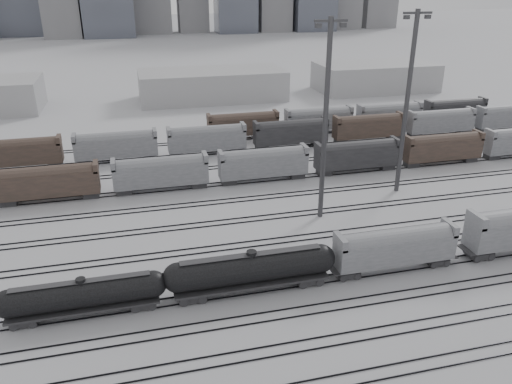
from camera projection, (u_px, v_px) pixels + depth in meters
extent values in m
plane|color=silver|center=(268.00, 293.00, 54.52)|extent=(900.00, 900.00, 0.00)
cube|color=black|center=(310.00, 380.00, 42.67)|extent=(220.00, 0.07, 0.16)
cube|color=black|center=(297.00, 352.00, 45.85)|extent=(220.00, 0.07, 0.16)
cube|color=black|center=(292.00, 342.00, 47.12)|extent=(220.00, 0.07, 0.16)
cube|color=black|center=(281.00, 319.00, 50.29)|extent=(220.00, 0.07, 0.16)
cube|color=black|center=(277.00, 311.00, 51.57)|extent=(220.00, 0.07, 0.16)
cube|color=black|center=(268.00, 291.00, 54.74)|extent=(220.00, 0.07, 0.16)
cube|color=black|center=(264.00, 284.00, 56.02)|extent=(220.00, 0.07, 0.16)
cube|color=black|center=(256.00, 268.00, 59.19)|extent=(220.00, 0.07, 0.16)
cube|color=black|center=(254.00, 261.00, 60.47)|extent=(220.00, 0.07, 0.16)
cube|color=black|center=(247.00, 247.00, 63.64)|extent=(220.00, 0.07, 0.16)
cube|color=black|center=(244.00, 242.00, 64.92)|extent=(220.00, 0.07, 0.16)
cube|color=black|center=(235.00, 223.00, 69.87)|extent=(220.00, 0.07, 0.16)
cube|color=black|center=(233.00, 219.00, 71.14)|extent=(220.00, 0.07, 0.16)
cube|color=black|center=(226.00, 203.00, 76.10)|extent=(220.00, 0.07, 0.16)
cube|color=black|center=(224.00, 199.00, 77.37)|extent=(220.00, 0.07, 0.16)
cube|color=black|center=(218.00, 186.00, 82.32)|extent=(220.00, 0.07, 0.16)
cube|color=black|center=(216.00, 183.00, 83.60)|extent=(220.00, 0.07, 0.16)
cube|color=black|center=(210.00, 169.00, 89.44)|extent=(220.00, 0.07, 0.16)
cube|color=black|center=(208.00, 167.00, 90.72)|extent=(220.00, 0.07, 0.16)
cube|color=black|center=(203.00, 155.00, 96.56)|extent=(220.00, 0.07, 0.16)
cube|color=black|center=(202.00, 153.00, 97.84)|extent=(220.00, 0.07, 0.16)
cube|color=black|center=(197.00, 143.00, 103.68)|extent=(220.00, 0.07, 0.16)
cube|color=black|center=(196.00, 141.00, 104.95)|extent=(220.00, 0.07, 0.16)
cube|color=black|center=(25.00, 319.00, 49.57)|extent=(2.51, 2.03, 0.68)
cube|color=black|center=(143.00, 302.00, 52.19)|extent=(2.51, 2.03, 0.68)
cube|color=black|center=(85.00, 306.00, 50.69)|extent=(14.97, 2.61, 0.24)
cylinder|color=black|center=(83.00, 294.00, 50.07)|extent=(14.00, 2.80, 2.80)
sphere|color=black|center=(7.00, 304.00, 48.49)|extent=(2.80, 2.80, 2.80)
sphere|color=black|center=(153.00, 284.00, 51.66)|extent=(2.80, 2.80, 2.80)
cylinder|color=black|center=(81.00, 281.00, 49.46)|extent=(0.97, 0.97, 0.48)
cube|color=black|center=(81.00, 281.00, 49.50)|extent=(13.52, 0.87, 0.06)
cube|color=black|center=(192.00, 294.00, 53.31)|extent=(2.86, 2.31, 0.77)
cube|color=black|center=(308.00, 277.00, 56.29)|extent=(2.86, 2.31, 0.77)
cube|color=black|center=(252.00, 281.00, 54.58)|extent=(17.05, 2.97, 0.28)
cylinder|color=black|center=(252.00, 268.00, 53.89)|extent=(15.95, 3.19, 3.19)
sphere|color=black|center=(178.00, 278.00, 52.08)|extent=(3.19, 3.19, 3.19)
sphere|color=black|center=(321.00, 258.00, 55.69)|extent=(3.19, 3.19, 3.19)
cylinder|color=black|center=(252.00, 254.00, 53.19)|extent=(1.10, 1.10, 0.55)
cube|color=black|center=(252.00, 254.00, 53.23)|extent=(15.40, 0.99, 0.07)
cube|color=black|center=(347.00, 272.00, 57.40)|extent=(2.50, 2.02, 0.67)
cube|color=black|center=(436.00, 260.00, 60.00)|extent=(2.50, 2.02, 0.67)
cube|color=gray|center=(395.00, 249.00, 57.81)|extent=(14.42, 2.88, 3.08)
cylinder|color=gray|center=(396.00, 240.00, 57.35)|extent=(13.07, 2.79, 2.79)
cube|color=gray|center=(340.00, 242.00, 55.48)|extent=(0.67, 2.88, 1.35)
cube|color=gray|center=(450.00, 228.00, 58.61)|extent=(0.67, 2.88, 1.35)
cone|color=black|center=(393.00, 263.00, 58.55)|extent=(2.31, 2.31, 0.87)
cube|color=black|center=(479.00, 253.00, 61.32)|extent=(2.82, 2.28, 0.76)
cube|color=gray|center=(477.00, 220.00, 59.16)|extent=(0.76, 3.25, 1.52)
cylinder|color=#3B3B3E|center=(325.00, 124.00, 66.70)|extent=(0.70, 0.70, 27.39)
cube|color=#3B3B3E|center=(331.00, 21.00, 61.48)|extent=(4.38, 0.33, 0.33)
cube|color=#3B3B3E|center=(318.00, 26.00, 61.33)|extent=(0.77, 0.55, 0.55)
cube|color=#3B3B3E|center=(343.00, 25.00, 62.07)|extent=(0.77, 0.55, 0.55)
cylinder|color=#3B3B3E|center=(406.00, 106.00, 75.28)|extent=(0.71, 0.71, 27.73)
cube|color=#3B3B3E|center=(418.00, 13.00, 70.00)|extent=(4.44, 0.33, 0.33)
cube|color=#3B3B3E|center=(407.00, 17.00, 69.84)|extent=(0.78, 0.55, 0.55)
cube|color=#3B3B3E|center=(428.00, 17.00, 70.60)|extent=(0.78, 0.55, 0.55)
cube|color=brown|center=(48.00, 184.00, 76.01)|extent=(15.00, 3.00, 5.60)
cube|color=gray|center=(161.00, 174.00, 79.85)|extent=(15.00, 3.00, 5.60)
cube|color=gray|center=(263.00, 165.00, 83.69)|extent=(15.00, 3.00, 5.60)
cube|color=black|center=(357.00, 157.00, 87.53)|extent=(15.00, 3.00, 5.60)
cube|color=brown|center=(442.00, 149.00, 91.38)|extent=(15.00, 3.00, 5.60)
cube|color=brown|center=(18.00, 154.00, 88.66)|extent=(15.00, 3.00, 5.60)
cube|color=gray|center=(116.00, 147.00, 92.50)|extent=(15.00, 3.00, 5.60)
cube|color=gray|center=(207.00, 140.00, 96.34)|extent=(15.00, 3.00, 5.60)
cube|color=black|center=(291.00, 134.00, 100.19)|extent=(15.00, 3.00, 5.60)
cube|color=brown|center=(368.00, 128.00, 104.03)|extent=(15.00, 3.00, 5.60)
cube|color=gray|center=(440.00, 123.00, 107.87)|extent=(15.00, 3.00, 5.60)
cube|color=gray|center=(507.00, 118.00, 111.71)|extent=(15.00, 3.00, 5.60)
cube|color=brown|center=(243.00, 126.00, 105.50)|extent=(15.00, 3.00, 5.60)
cube|color=gray|center=(319.00, 121.00, 109.34)|extent=(15.00, 3.00, 5.60)
cube|color=gray|center=(389.00, 116.00, 113.18)|extent=(15.00, 3.00, 5.60)
cube|color=black|center=(455.00, 111.00, 117.02)|extent=(15.00, 3.00, 5.60)
cube|color=#A4A4A7|center=(212.00, 85.00, 139.72)|extent=(40.00, 18.00, 8.00)
cube|color=#A4A4A7|center=(375.00, 77.00, 151.02)|extent=(35.00, 18.00, 8.00)
cube|color=gray|center=(193.00, 0.00, 302.88)|extent=(18.00, 14.40, 38.00)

